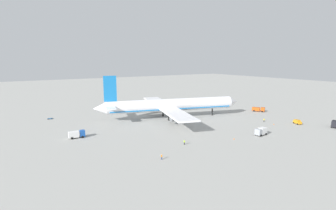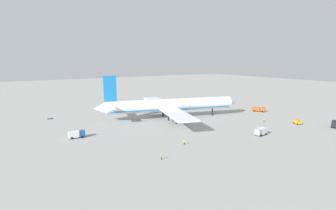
% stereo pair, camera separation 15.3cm
% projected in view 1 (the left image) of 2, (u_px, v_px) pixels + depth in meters
% --- Properties ---
extents(ground_plane, '(600.00, 600.00, 0.00)m').
position_uv_depth(ground_plane, '(172.00, 118.00, 135.43)').
color(ground_plane, '#9E9E99').
extents(airliner, '(74.64, 66.91, 22.04)m').
position_uv_depth(airliner, '(169.00, 105.00, 133.91)').
color(airliner, white).
rests_on(airliner, ground).
extents(service_truck_0, '(5.25, 7.01, 2.60)m').
position_uv_depth(service_truck_0, '(258.00, 109.00, 151.57)').
color(service_truck_0, '#BF4C14').
rests_on(service_truck_0, ground).
extents(service_truck_1, '(5.83, 3.83, 3.17)m').
position_uv_depth(service_truck_1, '(335.00, 124.00, 116.27)').
color(service_truck_1, black).
rests_on(service_truck_1, ground).
extents(service_truck_2, '(5.29, 2.92, 2.92)m').
position_uv_depth(service_truck_2, '(261.00, 131.00, 104.42)').
color(service_truck_2, '#999EA5').
rests_on(service_truck_2, ground).
extents(service_truck_3, '(6.13, 2.84, 2.81)m').
position_uv_depth(service_truck_3, '(77.00, 134.00, 100.75)').
color(service_truck_3, '#194CA5').
rests_on(service_truck_3, ground).
extents(service_van, '(3.19, 4.41, 1.97)m').
position_uv_depth(service_van, '(297.00, 122.00, 122.68)').
color(service_van, orange).
rests_on(service_van, ground).
extents(baggage_cart_0, '(3.00, 1.98, 0.40)m').
position_uv_depth(baggage_cart_0, '(50.00, 119.00, 132.82)').
color(baggage_cart_0, '#26598C').
rests_on(baggage_cart_0, ground).
extents(ground_worker_0, '(0.41, 0.41, 1.78)m').
position_uv_depth(ground_worker_0, '(184.00, 142.00, 92.97)').
color(ground_worker_0, black).
rests_on(ground_worker_0, ground).
extents(ground_worker_1, '(0.49, 0.49, 1.71)m').
position_uv_depth(ground_worker_1, '(162.00, 157.00, 79.26)').
color(ground_worker_1, navy).
rests_on(ground_worker_1, ground).
extents(ground_worker_2, '(0.54, 0.54, 1.79)m').
position_uv_depth(ground_worker_2, '(264.00, 120.00, 126.61)').
color(ground_worker_2, black).
rests_on(ground_worker_2, ground).
extents(traffic_cone_0, '(0.36, 0.36, 0.55)m').
position_uv_depth(traffic_cone_0, '(274.00, 124.00, 121.42)').
color(traffic_cone_0, orange).
rests_on(traffic_cone_0, ground).
extents(traffic_cone_1, '(0.36, 0.36, 0.55)m').
position_uv_depth(traffic_cone_1, '(234.00, 139.00, 99.21)').
color(traffic_cone_1, orange).
rests_on(traffic_cone_1, ground).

